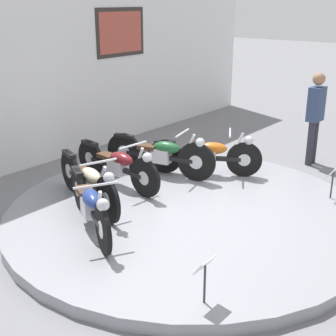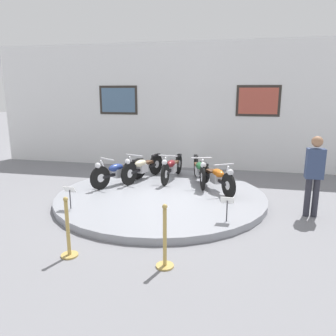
% 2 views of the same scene
% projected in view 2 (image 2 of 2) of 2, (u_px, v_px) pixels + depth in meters
% --- Properties ---
extents(ground_plane, '(60.00, 60.00, 0.00)m').
position_uv_depth(ground_plane, '(161.00, 199.00, 8.23)').
color(ground_plane, slate).
extents(display_platform, '(5.17, 5.17, 0.16)m').
position_uv_depth(display_platform, '(161.00, 196.00, 8.22)').
color(display_platform, gray).
rests_on(display_platform, ground_plane).
extents(back_wall, '(14.00, 0.22, 4.26)m').
position_uv_depth(back_wall, '(186.00, 107.00, 11.25)').
color(back_wall, white).
rests_on(back_wall, ground_plane).
extents(motorcycle_blue, '(0.99, 1.75, 0.78)m').
position_uv_depth(motorcycle_blue, '(119.00, 171.00, 8.92)').
color(motorcycle_blue, black).
rests_on(motorcycle_blue, display_platform).
extents(motorcycle_cream, '(0.73, 1.91, 0.80)m').
position_uv_depth(motorcycle_cream, '(143.00, 167.00, 9.37)').
color(motorcycle_cream, black).
rests_on(motorcycle_cream, display_platform).
extents(motorcycle_maroon, '(0.54, 1.96, 0.78)m').
position_uv_depth(motorcycle_maroon, '(172.00, 167.00, 9.41)').
color(motorcycle_maroon, black).
rests_on(motorcycle_maroon, display_platform).
extents(motorcycle_green, '(0.65, 1.96, 0.81)m').
position_uv_depth(motorcycle_green, '(199.00, 169.00, 9.03)').
color(motorcycle_green, black).
rests_on(motorcycle_green, display_platform).
extents(motorcycle_orange, '(1.07, 1.69, 0.78)m').
position_uv_depth(motorcycle_orange, '(216.00, 176.00, 8.38)').
color(motorcycle_orange, black).
rests_on(motorcycle_orange, display_platform).
extents(info_placard_front_left, '(0.26, 0.11, 0.51)m').
position_uv_depth(info_placard_front_left, '(70.00, 192.00, 7.05)').
color(info_placard_front_left, '#333338').
rests_on(info_placard_front_left, display_platform).
extents(info_placard_front_centre, '(0.26, 0.11, 0.51)m').
position_uv_depth(info_placard_front_centre, '(227.00, 203.00, 6.36)').
color(info_placard_front_centre, '#333338').
rests_on(info_placard_front_centre, display_platform).
extents(visitor_standing, '(0.36, 0.23, 1.75)m').
position_uv_depth(visitor_standing, '(314.00, 172.00, 6.90)').
color(visitor_standing, '#2D2D38').
rests_on(visitor_standing, ground_plane).
extents(stanchion_post_left_of_entry, '(0.28, 0.28, 1.02)m').
position_uv_depth(stanchion_post_left_of_entry, '(68.00, 237.00, 5.32)').
color(stanchion_post_left_of_entry, tan).
rests_on(stanchion_post_left_of_entry, ground_plane).
extents(stanchion_post_right_of_entry, '(0.28, 0.28, 1.02)m').
position_uv_depth(stanchion_post_right_of_entry, '(165.00, 246.00, 4.99)').
color(stanchion_post_right_of_entry, tan).
rests_on(stanchion_post_right_of_entry, ground_plane).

